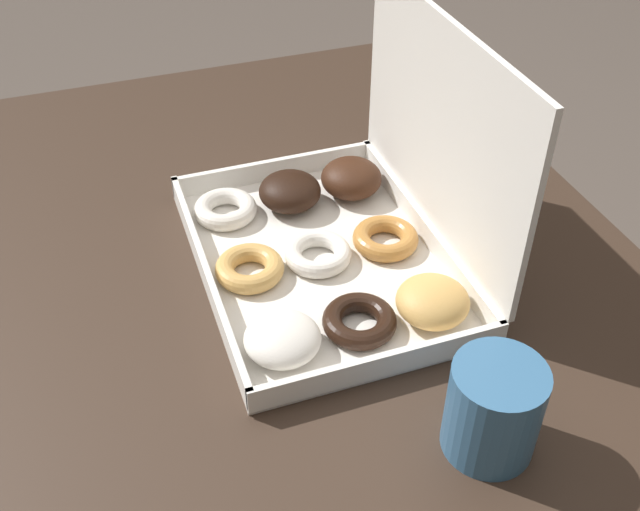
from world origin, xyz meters
The scene contains 3 objects.
dining_table centered at (0.00, 0.00, 0.63)m, with size 1.19×0.89×0.72m.
donut_box centered at (0.00, 0.08, 0.78)m, with size 0.41×0.31×0.30m.
coffee_mug centered at (0.31, 0.11, 0.78)m, with size 0.09×0.09×0.10m.
Camera 1 is at (0.69, -0.20, 1.34)m, focal length 42.00 mm.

